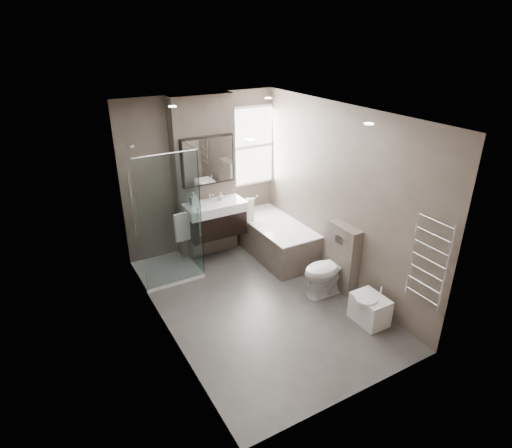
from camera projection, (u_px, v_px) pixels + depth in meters
room at (261, 218)px, 5.41m from camera, size 2.70×3.90×2.70m
vanity_pier at (205, 178)px, 6.81m from camera, size 1.00×0.25×2.60m
vanity at (215, 218)px, 6.77m from camera, size 0.95×0.47×0.66m
mirror_cabinet at (208, 161)px, 6.54m from camera, size 0.86×0.08×0.76m
towel_left at (182, 227)px, 6.51m from camera, size 0.24×0.06×0.44m
towel_right at (247, 213)px, 7.01m from camera, size 0.24×0.06×0.44m
shower_enclosure at (173, 245)px, 6.47m from camera, size 0.90×0.90×2.00m
bathtub at (275, 237)px, 7.10m from camera, size 0.75×1.60×0.57m
window at (251, 147)px, 7.13m from camera, size 0.98×0.06×1.33m
toilet at (329, 269)px, 6.03m from camera, size 0.76×0.44×0.76m
cistern_box at (342, 258)px, 6.09m from camera, size 0.19×0.55×1.00m
bidet at (370, 309)px, 5.50m from camera, size 0.40×0.47×0.49m
towel_radiator at (429, 260)px, 4.78m from camera, size 0.03×0.49×1.10m
soap_bottle_a at (194, 199)px, 6.52m from camera, size 0.10×0.10×0.22m
soap_bottle_b at (221, 196)px, 6.74m from camera, size 0.10×0.10×0.13m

